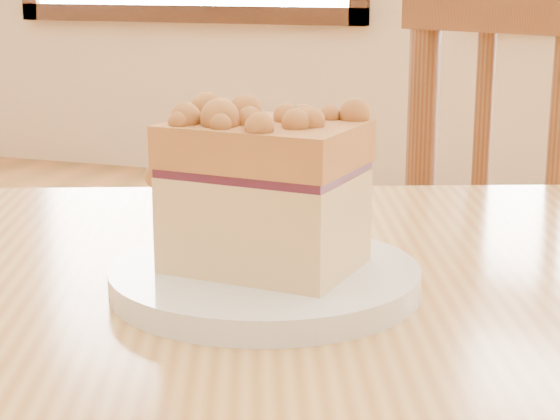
% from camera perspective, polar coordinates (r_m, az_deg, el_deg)
% --- Properties ---
extents(plate, '(0.21, 0.21, 0.02)m').
position_cam_1_polar(plate, '(0.65, -0.89, -4.13)').
color(plate, white).
rests_on(plate, cafe_table_main).
extents(cake_slice, '(0.14, 0.10, 0.11)m').
position_cam_1_polar(cake_slice, '(0.63, -1.05, 1.54)').
color(cake_slice, '#F5CD8A').
rests_on(cake_slice, plate).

